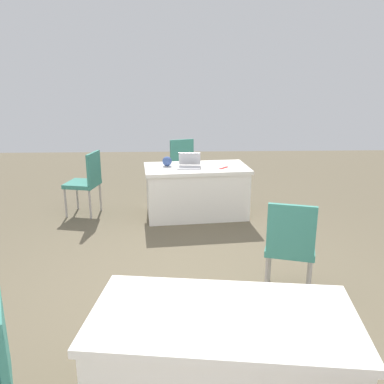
{
  "coord_description": "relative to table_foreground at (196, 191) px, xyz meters",
  "views": [
    {
      "loc": [
        0.06,
        3.67,
        2.05
      ],
      "look_at": [
        -0.09,
        -0.24,
        0.9
      ],
      "focal_mm": 38.23,
      "sensor_mm": 36.0,
      "label": 1
    }
  ],
  "objects": [
    {
      "name": "scissors_red",
      "position": [
        -0.39,
        0.11,
        0.37
      ],
      "size": [
        0.15,
        0.16,
        0.01
      ],
      "primitive_type": "cube",
      "rotation": [
        0.0,
        0.0,
        0.85
      ],
      "color": "red",
      "rests_on": "table_foreground"
    },
    {
      "name": "laptop_silver",
      "position": [
        0.1,
        0.06,
        0.41
      ],
      "size": [
        0.34,
        0.32,
        0.21
      ],
      "rotation": [
        0.0,
        0.0,
        -0.09
      ],
      "color": "silver",
      "rests_on": "table_foreground"
    },
    {
      "name": "yarn_ball",
      "position": [
        0.42,
        -0.06,
        0.44
      ],
      "size": [
        0.14,
        0.14,
        0.14
      ],
      "primitive_type": "sphere",
      "color": "#3F5999",
      "rests_on": "table_foreground"
    },
    {
      "name": "chair_tucked_left",
      "position": [
        0.23,
        -1.29,
        0.17
      ],
      "size": [
        0.55,
        0.55,
        0.95
      ],
      "rotation": [
        0.0,
        0.0,
        3.46
      ],
      "color": "#9E9993",
      "rests_on": "ground"
    },
    {
      "name": "chair_tucked_right",
      "position": [
        -0.75,
        2.37,
        0.18
      ],
      "size": [
        0.55,
        0.55,
        0.96
      ],
      "rotation": [
        0.0,
        0.0,
        2.84
      ],
      "color": "#9E9993",
      "rests_on": "ground"
    },
    {
      "name": "chair_aisle",
      "position": [
        1.61,
        -0.09,
        0.17
      ],
      "size": [
        0.52,
        0.52,
        0.94
      ],
      "rotation": [
        0.0,
        0.0,
        4.5
      ],
      "color": "#9E9993",
      "rests_on": "ground"
    },
    {
      "name": "ground_plane",
      "position": [
        0.22,
        2.1,
        -0.37
      ],
      "size": [
        14.4,
        14.4,
        0.0
      ],
      "primitive_type": "plane",
      "color": "brown"
    },
    {
      "name": "table_foreground",
      "position": [
        0.0,
        0.0,
        0.0
      ],
      "size": [
        1.57,
        0.97,
        0.74
      ],
      "rotation": [
        0.0,
        0.0,
        0.11
      ],
      "color": "silver",
      "rests_on": "ground"
    },
    {
      "name": "table_mid_right",
      "position": [
        0.02,
        3.77,
        0.0
      ],
      "size": [
        1.6,
        0.97,
        0.74
      ],
      "rotation": [
        0.0,
        0.0,
        -0.13
      ],
      "color": "silver",
      "rests_on": "ground"
    }
  ]
}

